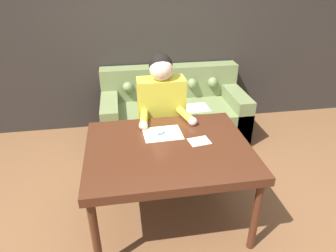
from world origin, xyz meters
The scene contains 8 objects.
ground_plane centered at (0.00, 0.00, 0.00)m, with size 16.00×16.00×0.00m, color brown.
wall_back centered at (0.00, 1.85, 1.30)m, with size 8.00×0.06×2.60m.
dining_table centered at (0.02, -0.01, 0.66)m, with size 1.30×1.03×0.73m.
couch centered at (0.32, 1.42, 0.31)m, with size 1.77×0.87×0.85m.
person centered at (0.07, 0.68, 0.67)m, with size 0.52×0.56×1.29m.
pattern_paper_main centered at (0.01, 0.20, 0.73)m, with size 0.33×0.27×0.00m.
pattern_paper_offcut centered at (0.28, 0.03, 0.73)m, with size 0.19×0.16×0.00m.
scissors centered at (0.01, 0.20, 0.73)m, with size 0.19×0.16×0.01m.
Camera 1 is at (-0.31, -1.99, 2.01)m, focal length 32.00 mm.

